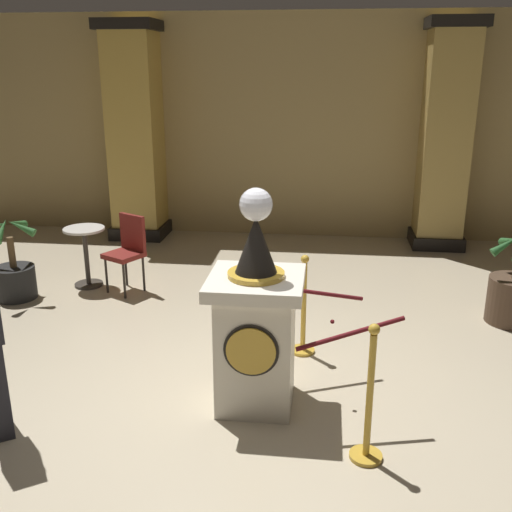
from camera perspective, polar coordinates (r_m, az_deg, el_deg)
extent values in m
plane|color=beige|center=(5.21, -1.35, -13.26)|extent=(12.20, 12.20, 0.00)
cube|color=tan|center=(9.66, 3.11, 12.33)|extent=(12.20, 0.16, 3.51)
cube|color=silver|center=(4.85, 0.00, -8.84)|extent=(0.60, 0.60, 1.03)
cube|color=silver|center=(4.62, 0.00, -2.60)|extent=(0.75, 0.75, 0.10)
cylinder|color=gold|center=(4.51, -0.49, -9.24)|extent=(0.38, 0.03, 0.38)
cylinder|color=black|center=(4.52, -0.48, -9.18)|extent=(0.43, 0.01, 0.43)
cylinder|color=gold|center=(4.60, 0.00, -1.79)|extent=(0.45, 0.45, 0.04)
cone|color=black|center=(4.52, 0.00, 1.15)|extent=(0.33, 0.33, 0.45)
cylinder|color=gold|center=(4.46, 0.00, 3.83)|extent=(0.03, 0.03, 0.06)
sphere|color=silver|center=(4.44, 0.00, 5.03)|extent=(0.26, 0.26, 0.26)
cylinder|color=gold|center=(4.55, 10.61, -18.54)|extent=(0.24, 0.24, 0.03)
cylinder|color=gold|center=(4.29, 10.98, -13.43)|extent=(0.05, 0.05, 0.98)
sphere|color=gold|center=(4.04, 11.42, -7.00)|extent=(0.08, 0.08, 0.08)
cylinder|color=gold|center=(5.91, 4.54, -9.12)|extent=(0.24, 0.24, 0.03)
cylinder|color=gold|center=(5.72, 4.65, -5.10)|extent=(0.05, 0.05, 0.93)
sphere|color=gold|center=(5.54, 4.78, -0.30)|extent=(0.08, 0.08, 0.08)
cylinder|color=#591419|center=(4.49, 9.19, -7.45)|extent=(0.82, 0.30, 0.22)
cylinder|color=#591419|center=(5.22, 6.00, -3.58)|extent=(0.82, 0.30, 0.22)
sphere|color=#591419|center=(4.89, 7.43, -6.34)|extent=(0.04, 0.04, 0.04)
cube|color=black|center=(10.01, -11.03, 2.59)|extent=(0.86, 0.86, 0.20)
cube|color=gold|center=(9.72, -11.59, 11.62)|extent=(0.75, 0.75, 3.37)
cube|color=black|center=(9.68, -12.22, 21.08)|extent=(0.90, 0.90, 0.16)
cube|color=black|center=(9.69, 17.02, 1.61)|extent=(0.78, 0.78, 0.20)
cube|color=tan|center=(9.39, 17.90, 10.92)|extent=(0.68, 0.68, 3.37)
cube|color=black|center=(9.35, 18.90, 20.68)|extent=(0.82, 0.82, 0.16)
cylinder|color=black|center=(7.69, -22.32, -2.40)|extent=(0.48, 0.48, 0.40)
cylinder|color=brown|center=(7.57, -22.66, 0.34)|extent=(0.08, 0.08, 0.37)
cone|color=#2D662D|center=(7.41, -21.84, 2.61)|extent=(0.34, 0.10, 0.22)
cone|color=#2D662D|center=(7.62, -22.24, 2.96)|extent=(0.13, 0.34, 0.22)
cone|color=#2D662D|center=(7.35, -23.48, 2.28)|extent=(0.12, 0.32, 0.29)
cylinder|color=#4C3828|center=(7.03, 23.64, -3.96)|extent=(0.54, 0.54, 0.51)
cone|color=#265928|center=(6.95, 23.45, 1.38)|extent=(0.20, 0.33, 0.25)
cone|color=#265928|center=(6.76, 23.08, 1.00)|extent=(0.33, 0.15, 0.27)
cylinder|color=#332D28|center=(7.88, -15.92, -2.66)|extent=(0.36, 0.36, 0.03)
cylinder|color=#332D28|center=(7.76, -16.14, -0.16)|extent=(0.06, 0.06, 0.75)
cylinder|color=silver|center=(7.66, -16.39, 2.52)|extent=(0.51, 0.51, 0.03)
cylinder|color=black|center=(7.50, -14.32, -1.86)|extent=(0.03, 0.03, 0.45)
cylinder|color=black|center=(7.27, -12.68, -2.38)|extent=(0.03, 0.03, 0.45)
cylinder|color=black|center=(7.70, -12.52, -1.22)|extent=(0.03, 0.03, 0.45)
cylinder|color=black|center=(7.47, -10.87, -1.70)|extent=(0.03, 0.03, 0.45)
cube|color=maroon|center=(7.40, -12.73, 0.08)|extent=(0.54, 0.54, 0.06)
cube|color=maroon|center=(7.44, -11.89, 2.27)|extent=(0.37, 0.24, 0.45)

